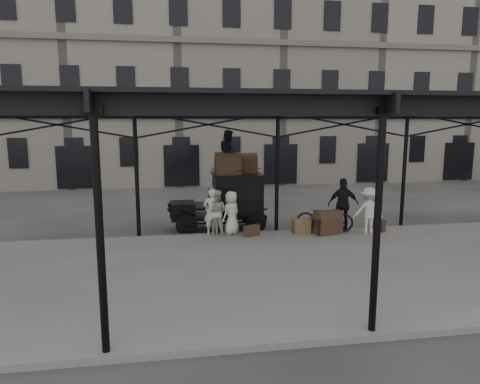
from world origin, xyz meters
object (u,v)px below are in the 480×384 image
(steamer_trunk_roof_near, at_px, (228,165))
(steamer_trunk_platform, at_px, (327,224))
(porter_official, at_px, (343,204))
(porter_left, at_px, (212,212))
(taxi, at_px, (229,199))
(bicycle, at_px, (325,217))

(steamer_trunk_roof_near, distance_m, steamer_trunk_platform, 4.25)
(porter_official, relative_size, steamer_trunk_platform, 2.00)
(porter_left, height_order, steamer_trunk_platform, porter_left)
(taxi, height_order, steamer_trunk_platform, taxi)
(porter_official, xyz_separation_m, steamer_trunk_platform, (-0.73, -0.38, -0.62))
(bicycle, relative_size, steamer_trunk_platform, 2.12)
(steamer_trunk_roof_near, bearing_deg, bicycle, -17.71)
(porter_left, distance_m, steamer_trunk_roof_near, 1.97)
(porter_official, xyz_separation_m, steamer_trunk_roof_near, (-4.16, 1.12, 1.41))
(bicycle, bearing_deg, taxi, 85.15)
(taxi, relative_size, steamer_trunk_roof_near, 3.81)
(porter_official, distance_m, bicycle, 0.85)
(porter_official, height_order, steamer_trunk_roof_near, steamer_trunk_roof_near)
(taxi, height_order, steamer_trunk_roof_near, steamer_trunk_roof_near)
(porter_left, bearing_deg, steamer_trunk_roof_near, -125.80)
(taxi, height_order, bicycle, taxi)
(porter_left, bearing_deg, taxi, -122.73)
(taxi, relative_size, steamer_trunk_platform, 3.75)
(steamer_trunk_platform, bearing_deg, bicycle, 72.26)
(taxi, xyz_separation_m, porter_left, (-0.78, -1.23, -0.22))
(steamer_trunk_platform, bearing_deg, porter_left, 155.94)
(porter_left, relative_size, bicycle, 0.81)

